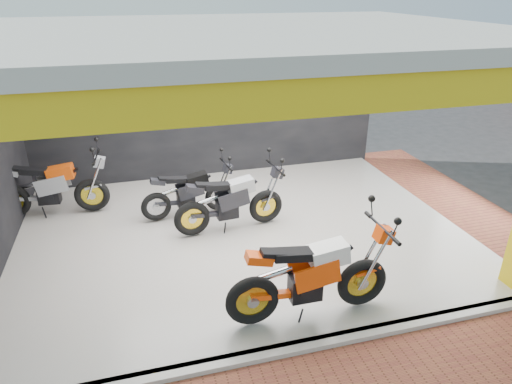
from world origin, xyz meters
TOP-DOWN VIEW (x-y plane):
  - ground at (0.00, 0.00)m, footprint 80.00×80.00m
  - showroom_floor at (0.00, 2.00)m, footprint 8.00×6.00m
  - showroom_ceiling at (0.00, 2.00)m, footprint 8.40×6.40m
  - back_wall at (0.00, 5.10)m, footprint 8.20×0.20m
  - header_beam_front at (0.00, -1.00)m, footprint 8.40×0.30m
  - header_beam_right at (4.00, 2.00)m, footprint 0.30×6.40m
  - floor_kerb at (0.00, -1.02)m, footprint 8.00×0.20m
  - paver_right at (4.80, 2.00)m, footprint 1.40×7.00m
  - moto_hero at (1.11, -0.50)m, footprint 2.45×0.93m
  - moto_row_a at (0.52, 2.23)m, footprint 2.26×1.01m
  - moto_row_b at (-0.23, 2.98)m, footprint 1.99×0.90m
  - moto_row_c at (-2.67, 3.61)m, footprint 2.35×1.04m

SIDE VIEW (x-z plane):
  - ground at x=0.00m, z-range 0.00..0.00m
  - paver_right at x=4.80m, z-range 0.00..0.03m
  - showroom_floor at x=0.00m, z-range 0.00..0.10m
  - floor_kerb at x=0.00m, z-range 0.00..0.10m
  - moto_row_b at x=-0.23m, z-range 0.10..1.28m
  - moto_row_a at x=0.52m, z-range 0.10..1.44m
  - moto_row_c at x=-2.67m, z-range 0.10..1.50m
  - moto_hero at x=1.11m, z-range 0.10..1.59m
  - back_wall at x=0.00m, z-range 0.00..3.50m
  - header_beam_front at x=0.00m, z-range 3.10..3.50m
  - header_beam_right at x=4.00m, z-range 3.10..3.50m
  - showroom_ceiling at x=0.00m, z-range 3.50..3.70m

